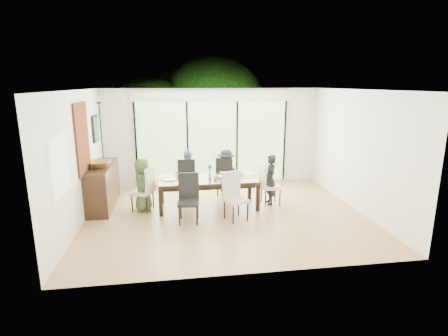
{
  "coord_description": "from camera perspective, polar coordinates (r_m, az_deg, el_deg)",
  "views": [
    {
      "loc": [
        -1.1,
        -7.19,
        2.83
      ],
      "look_at": [
        0.0,
        0.25,
        1.0
      ],
      "focal_mm": 28.0,
      "sensor_mm": 36.0,
      "label": 1
    }
  ],
  "objects": [
    {
      "name": "wall_left",
      "position": [
        7.58,
        -22.83,
        1.34
      ],
      "size": [
        0.02,
        5.0,
        2.7
      ],
      "primitive_type": "cube",
      "color": "beige",
      "rests_on": "floor"
    },
    {
      "name": "chair_right_end",
      "position": [
        8.39,
        7.65,
        -2.48
      ],
      "size": [
        0.45,
        0.45,
        1.02
      ],
      "primitive_type": null,
      "rotation": [
        0.0,
        0.0,
        1.61
      ],
      "color": "white",
      "rests_on": "floor"
    },
    {
      "name": "platter_base",
      "position": [
        7.73,
        -6.45,
        -2.28
      ],
      "size": [
        0.24,
        0.24,
        0.02
      ],
      "primitive_type": "cube",
      "color": "white",
      "rests_on": "table_top"
    },
    {
      "name": "floor",
      "position": [
        7.8,
        0.27,
        -7.62
      ],
      "size": [
        6.0,
        5.0,
        0.01
      ],
      "primitive_type": "cube",
      "color": "#9B653E",
      "rests_on": "ground"
    },
    {
      "name": "table_top",
      "position": [
        8.07,
        -2.62,
        -1.86
      ],
      "size": [
        2.23,
        1.02,
        0.06
      ],
      "primitive_type": "cube",
      "color": "black",
      "rests_on": "floor"
    },
    {
      "name": "bowl",
      "position": [
        8.39,
        -19.62,
        0.67
      ],
      "size": [
        0.52,
        0.52,
        0.13
      ],
      "primitive_type": "imported",
      "color": "olive",
      "rests_on": "sideboard"
    },
    {
      "name": "chair_near_left",
      "position": [
        7.25,
        -5.85,
        -5.03
      ],
      "size": [
        0.47,
        0.47,
        1.02
      ],
      "primitive_type": null,
      "rotation": [
        0.0,
        0.0,
        -0.11
      ],
      "color": "black",
      "rests_on": "floor"
    },
    {
      "name": "placemat_left",
      "position": [
        8.03,
        -9.38,
        -1.89
      ],
      "size": [
        0.41,
        0.3,
        0.01
      ],
      "primitive_type": "cube",
      "color": "#A0B741",
      "rests_on": "table_top"
    },
    {
      "name": "blinds_header",
      "position": [
        9.71,
        -1.95,
        11.72
      ],
      "size": [
        4.4,
        0.06,
        0.28
      ],
      "primitive_type": "cube",
      "color": "white",
      "rests_on": "wall_back"
    },
    {
      "name": "laptop",
      "position": [
        7.92,
        -8.67,
        -1.99
      ],
      "size": [
        0.32,
        0.22,
        0.02
      ],
      "primitive_type": "imported",
      "rotation": [
        0.0,
        0.0,
        0.08
      ],
      "color": "silver",
      "rests_on": "table_top"
    },
    {
      "name": "mullion_b",
      "position": [
        9.79,
        -5.97,
        4.02
      ],
      "size": [
        0.05,
        0.04,
        2.3
      ],
      "primitive_type": "cube",
      "color": "black",
      "rests_on": "wall_back"
    },
    {
      "name": "mullion_a",
      "position": [
        9.83,
        -14.16,
        3.72
      ],
      "size": [
        0.05,
        0.04,
        2.3
      ],
      "primitive_type": "cube",
      "color": "black",
      "rests_on": "wall_back"
    },
    {
      "name": "sideboard",
      "position": [
        8.62,
        -19.2,
        -2.81
      ],
      "size": [
        0.5,
        1.76,
        0.99
      ],
      "primitive_type": "cube",
      "color": "black",
      "rests_on": "floor"
    },
    {
      "name": "book",
      "position": [
        8.13,
        -0.9,
        -1.45
      ],
      "size": [
        0.24,
        0.26,
        0.02
      ],
      "primitive_type": "imported",
      "rotation": [
        0.0,
        0.0,
        0.59
      ],
      "color": "white",
      "rests_on": "table_top"
    },
    {
      "name": "side_window",
      "position": [
        6.41,
        -25.17,
        0.4
      ],
      "size": [
        0.02,
        0.9,
        1.0
      ],
      "primitive_type": "cube",
      "color": "#8CAD7F",
      "rests_on": "wall_left"
    },
    {
      "name": "candle",
      "position": [
        8.65,
        -19.81,
        10.43
      ],
      "size": [
        0.04,
        0.04,
        0.11
      ],
      "primitive_type": "cylinder",
      "color": "silver",
      "rests_on": "sideboard"
    },
    {
      "name": "person_right_end",
      "position": [
        8.36,
        7.54,
        -1.91
      ],
      "size": [
        0.35,
        0.56,
        1.2
      ],
      "primitive_type": "imported",
      "rotation": [
        0.0,
        0.0,
        -1.57
      ],
      "color": "black",
      "rests_on": "floor"
    },
    {
      "name": "table_leg_fl",
      "position": [
        7.73,
        -10.28,
        -5.48
      ],
      "size": [
        0.08,
        0.08,
        0.64
      ],
      "primitive_type": "cube",
      "color": "black",
      "rests_on": "floor"
    },
    {
      "name": "table_leg_br",
      "position": [
        8.74,
        4.19,
        -3.04
      ],
      "size": [
        0.08,
        0.08,
        0.64
      ],
      "primitive_type": "cube",
      "color": "black",
      "rests_on": "floor"
    },
    {
      "name": "table_apron",
      "position": [
        8.09,
        -2.61,
        -2.43
      ],
      "size": [
        2.05,
        0.84,
        0.09
      ],
      "primitive_type": "cube",
      "color": "black",
      "rests_on": "floor"
    },
    {
      "name": "chair_far_left",
      "position": [
        8.9,
        -6.05,
        -1.5
      ],
      "size": [
        0.47,
        0.47,
        1.02
      ],
      "primitive_type": null,
      "rotation": [
        0.0,
        0.0,
        3.05
      ],
      "color": "black",
      "rests_on": "floor"
    },
    {
      "name": "table_leg_bl",
      "position": [
        8.55,
        -10.12,
        -3.61
      ],
      "size": [
        0.08,
        0.08,
        0.64
      ],
      "primitive_type": "cube",
      "color": "black",
      "rests_on": "floor"
    },
    {
      "name": "platter_snacks",
      "position": [
        7.73,
        -6.46,
        -2.16
      ],
      "size": [
        0.19,
        0.19,
        0.01
      ],
      "primitive_type": "cube",
      "color": "orange",
      "rests_on": "table_top"
    },
    {
      "name": "glass_doors",
      "position": [
        9.85,
        -1.89,
        4.15
      ],
      "size": [
        4.2,
        0.02,
        2.3
      ],
      "primitive_type": "cube",
      "color": "#598C3F",
      "rests_on": "wall_back"
    },
    {
      "name": "cup_a",
      "position": [
        8.16,
        -7.63,
        -1.26
      ],
      "size": [
        0.14,
        0.14,
        0.09
      ],
      "primitive_type": "imported",
      "rotation": [
        0.0,
        0.0,
        0.28
      ],
      "color": "white",
      "rests_on": "table_top"
    },
    {
      "name": "tapestry",
      "position": [
        7.89,
        -22.09,
        4.45
      ],
      "size": [
        0.02,
        1.0,
        1.5
      ],
      "primitive_type": "cube",
      "color": "#943915",
      "rests_on": "wall_left"
    },
    {
      "name": "table_leg_fr",
      "position": [
        7.94,
        5.53,
        -4.8
      ],
      "size": [
        0.08,
        0.08,
        0.64
      ],
      "primitive_type": "cube",
      "color": "black",
      "rests_on": "floor"
    },
    {
      "name": "person_far_right",
      "position": [
        8.95,
        0.35,
        -0.75
      ],
      "size": [
        0.63,
        0.47,
        1.2
      ],
      "primitive_type": "imported",
      "rotation": [
        0.0,
        0.0,
        2.91
      ],
      "color": "black",
      "rests_on": "floor"
    },
    {
      "name": "foliage_left",
      "position": [
        12.48,
        -11.66,
        7.0
      ],
      "size": [
        3.2,
        3.2,
        3.2
      ],
      "primitive_type": "sphere",
      "color": "#14380F",
      "rests_on": "ground"
    },
    {
      "name": "person_left_end",
      "position": [
        8.08,
        -13.12,
        -2.7
      ],
      "size": [
        0.44,
        0.61,
        1.2
      ],
      "primitive_type": "imported",
      "rotation": [
        0.0,
        0.0,
        1.73
      ],
      "color": "#405337",
      "rests_on": "floor"
    },
    {
      "name": "person_far_left",
      "position": [
        8.86,
        -6.06,
        -0.98
      ],
      "size": [
        0.62,
        0.46,
        1.2
      ],
      "primitive_type": "imported",
      "rotation": [
        0.0,
        0.0,
        3.34
      ],
      "color": "#7798AD",
      "rests_on": "floor"
    },
    {
      "name": "cup_b",
      "position": [
        7.97,
        -1.48,
        -1.52
      ],
      "size": [
        0.11,
        0.11,
        0.09
      ],
      "primitive_type": "imported",
      "rotation": [
        0.0,
        0.0,
        1.78
      ],
      "color": "white",
      "rests_on": "table_top"
    },
    {
      "name": "rail_top",
      "position": [
        11.66,
        -2.84,
        2.38
      ],
      "size": [
        6.0,
        0.08,
        0.06
      ],
      "primitive_type": "cube",
      "color": "#523223",
      "rests_on": "deck"
    },
    {
      "name": "wall_right",
      "position": [
        8.41,
        21.03,
        2.63
      ],
      "size": [
        0.02,
        5.0,
        2.7
      ],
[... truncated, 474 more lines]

